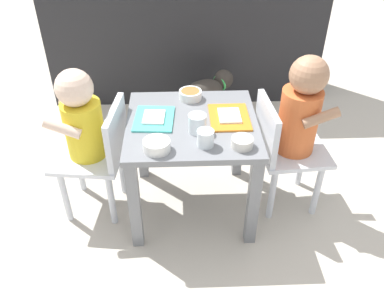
{
  "coord_description": "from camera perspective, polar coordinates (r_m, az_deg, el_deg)",
  "views": [
    {
      "loc": [
        -0.05,
        -1.37,
        1.33
      ],
      "look_at": [
        0.0,
        0.0,
        0.29
      ],
      "focal_mm": 38.45,
      "sensor_mm": 36.0,
      "label": 1
    }
  ],
  "objects": [
    {
      "name": "dining_table",
      "position": [
        1.68,
        -0.0,
        1.89
      ],
      "size": [
        0.52,
        0.5,
        0.45
      ],
      "color": "slate",
      "rests_on": "ground"
    },
    {
      "name": "water_cup_right",
      "position": [
        1.56,
        0.73,
        4.05
      ],
      "size": [
        0.07,
        0.07,
        0.07
      ],
      "color": "white",
      "rests_on": "dining_table"
    },
    {
      "name": "seated_child_right",
      "position": [
        1.71,
        14.3,
        4.79
      ],
      "size": [
        0.3,
        0.3,
        0.71
      ],
      "color": "silver",
      "rests_on": "ground"
    },
    {
      "name": "seated_child_left",
      "position": [
        1.69,
        -14.43,
        3.58
      ],
      "size": [
        0.31,
        0.31,
        0.67
      ],
      "color": "silver",
      "rests_on": "ground"
    },
    {
      "name": "veggie_bowl_far",
      "position": [
        1.5,
        6.97,
        1.59
      ],
      "size": [
        0.08,
        0.08,
        0.04
      ],
      "color": "silver",
      "rests_on": "dining_table"
    },
    {
      "name": "food_tray_right",
      "position": [
        1.66,
        5.2,
        5.09
      ],
      "size": [
        0.16,
        0.2,
        0.02
      ],
      "color": "orange",
      "rests_on": "dining_table"
    },
    {
      "name": "kitchen_cabinet_back",
      "position": [
        2.62,
        -0.99,
        18.19
      ],
      "size": [
        1.64,
        0.37,
        0.96
      ],
      "primitive_type": "cube",
      "color": "#232326",
      "rests_on": "ground"
    },
    {
      "name": "cereal_bowl_right_side",
      "position": [
        1.78,
        -0.08,
        8.21
      ],
      "size": [
        0.1,
        0.1,
        0.04
      ],
      "color": "white",
      "rests_on": "dining_table"
    },
    {
      "name": "dog",
      "position": [
        2.33,
        1.6,
        8.03
      ],
      "size": [
        0.37,
        0.34,
        0.3
      ],
      "color": "#332D28",
      "rests_on": "ground"
    },
    {
      "name": "ground_plane",
      "position": [
        1.91,
        -0.0,
        -6.99
      ],
      "size": [
        7.0,
        7.0,
        0.0
      ],
      "primitive_type": "plane",
      "color": "beige"
    },
    {
      "name": "food_tray_left",
      "position": [
        1.65,
        -5.29,
        4.88
      ],
      "size": [
        0.17,
        0.2,
        0.02
      ],
      "color": "#4CC6BC",
      "rests_on": "dining_table"
    },
    {
      "name": "water_cup_left",
      "position": [
        1.49,
        1.87,
        2.04
      ],
      "size": [
        0.06,
        0.06,
        0.06
      ],
      "color": "white",
      "rests_on": "dining_table"
    },
    {
      "name": "veggie_bowl_near",
      "position": [
        1.47,
        -4.94,
        1.16
      ],
      "size": [
        0.1,
        0.1,
        0.04
      ],
      "color": "white",
      "rests_on": "dining_table"
    }
  ]
}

